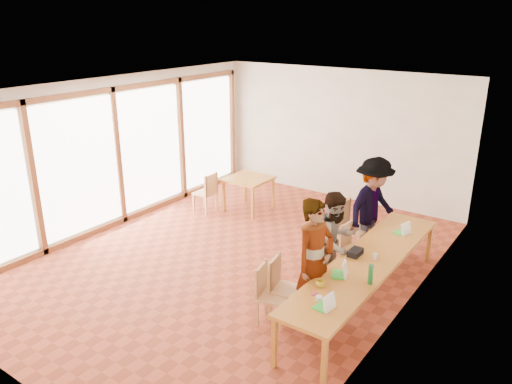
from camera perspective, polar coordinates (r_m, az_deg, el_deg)
ground at (r=8.99m, az=-2.40°, el=-7.59°), size 8.00×8.00×0.00m
wall_back at (r=11.72m, az=9.56°, el=6.48°), size 6.00×0.10×3.00m
wall_front at (r=6.02m, az=-26.72°, el=-8.31°), size 6.00×0.10×3.00m
wall_right at (r=7.09m, az=17.07°, el=-2.86°), size 0.10×8.00×3.00m
window_wall at (r=10.42m, az=-15.58°, el=4.40°), size 0.10×8.00×3.00m
ceiling at (r=8.07m, az=-2.70°, el=11.85°), size 6.00×8.00×0.04m
communal_table at (r=7.49m, az=12.60°, el=-7.93°), size 0.80×4.00×0.75m
side_table at (r=10.91m, az=-0.86°, el=1.25°), size 0.90×0.90×0.75m
chair_near at (r=7.05m, az=1.25°, el=-10.89°), size 0.49×0.49×0.46m
chair_mid at (r=7.17m, az=2.79°, el=-10.12°), size 0.50×0.50×0.48m
chair_far at (r=9.13m, az=10.50°, el=-3.31°), size 0.47×0.47×0.52m
chair_empty at (r=8.58m, az=10.65°, el=-5.59°), size 0.41×0.41×0.43m
chair_spare at (r=10.87m, az=-5.51°, el=0.39°), size 0.41×0.41×0.47m
person_near at (r=6.91m, az=6.72°, el=-7.99°), size 0.58×0.75×1.84m
person_mid at (r=7.79m, az=9.03°, el=-5.68°), size 0.76×0.90×1.62m
person_far at (r=9.01m, az=13.21°, el=-1.73°), size 0.91×1.29×1.82m
laptop_near at (r=6.23m, az=8.03°, el=-12.61°), size 0.23×0.26×0.20m
laptop_mid at (r=6.96m, az=9.78°, el=-9.01°), size 0.27×0.29×0.20m
laptop_far at (r=8.45m, az=16.51°, el=-4.24°), size 0.26×0.28×0.20m
yellow_mug at (r=6.66m, az=7.41°, el=-10.38°), size 0.15×0.15×0.09m
green_bottle at (r=6.80m, az=12.97°, el=-9.16°), size 0.07×0.07×0.28m
clear_glass at (r=7.50m, az=13.45°, el=-7.16°), size 0.07×0.07×0.09m
condiment_cup at (r=6.39m, az=7.21°, el=-11.95°), size 0.08×0.08×0.06m
pink_phone at (r=6.52m, az=6.70°, el=-11.45°), size 0.05×0.10×0.01m
black_pouch at (r=7.56m, az=11.29°, el=-6.78°), size 0.16×0.26×0.09m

